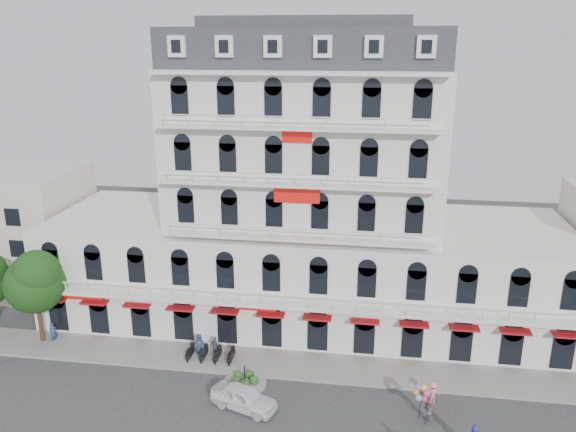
{
  "coord_description": "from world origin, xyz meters",
  "views": [
    {
      "loc": [
        5.34,
        -28.58,
        24.04
      ],
      "look_at": [
        -0.39,
        10.0,
        11.82
      ],
      "focal_mm": 35.0,
      "sensor_mm": 36.0,
      "label": 1
    }
  ],
  "objects": [
    {
      "name": "flank_building_west",
      "position": [
        -30.0,
        20.0,
        6.0
      ],
      "size": [
        14.0,
        10.0,
        12.0
      ],
      "primitive_type": "cube",
      "color": "beige",
      "rests_on": "ground"
    },
    {
      "name": "pedestrian_right",
      "position": [
        10.34,
        5.81,
        0.81
      ],
      "size": [
        1.13,
        0.77,
        1.62
      ],
      "primitive_type": "imported",
      "rotation": [
        0.0,
        0.0,
        3.31
      ],
      "color": "pink",
      "rests_on": "ground"
    },
    {
      "name": "main_building",
      "position": [
        0.0,
        18.0,
        9.96
      ],
      "size": [
        45.0,
        15.0,
        25.8
      ],
      "color": "silver",
      "rests_on": "ground"
    },
    {
      "name": "parked_car",
      "position": [
        -2.45,
        3.38,
        0.8
      ],
      "size": [
        5.07,
        3.35,
        1.61
      ],
      "primitive_type": "imported",
      "rotation": [
        0.0,
        0.0,
        1.23
      ],
      "color": "white",
      "rests_on": "ground"
    },
    {
      "name": "traffic_island",
      "position": [
        -3.0,
        6.0,
        0.26
      ],
      "size": [
        3.2,
        3.2,
        1.6
      ],
      "color": "gray",
      "rests_on": "ground"
    },
    {
      "name": "balloon_vendor",
      "position": [
        9.59,
        3.72,
        1.27
      ],
      "size": [
        1.35,
        1.28,
        2.45
      ],
      "color": "slate",
      "rests_on": "ground"
    },
    {
      "name": "pedestrian_left",
      "position": [
        -7.46,
        9.5,
        0.91
      ],
      "size": [
        0.99,
        0.75,
        1.81
      ],
      "primitive_type": "imported",
      "rotation": [
        0.0,
        0.0,
        0.22
      ],
      "color": "navy",
      "rests_on": "ground"
    },
    {
      "name": "parked_scooter_row",
      "position": [
        -6.35,
        8.8,
        0.0
      ],
      "size": [
        4.4,
        1.8,
        1.1
      ],
      "primitive_type": null,
      "color": "black",
      "rests_on": "ground"
    },
    {
      "name": "tree_west_inner",
      "position": [
        -20.95,
        9.48,
        5.68
      ],
      "size": [
        4.76,
        4.76,
        8.25
      ],
      "color": "#382314",
      "rests_on": "ground"
    },
    {
      "name": "sidewalk",
      "position": [
        0.0,
        9.0,
        0.08
      ],
      "size": [
        53.0,
        4.0,
        0.16
      ],
      "primitive_type": "cube",
      "color": "gray",
      "rests_on": "ground"
    },
    {
      "name": "pedestrian_mid",
      "position": [
        -6.14,
        9.5,
        0.85
      ],
      "size": [
        1.08,
        0.82,
        1.71
      ],
      "primitive_type": "imported",
      "rotation": [
        0.0,
        0.0,
        2.68
      ],
      "color": "slate",
      "rests_on": "ground"
    },
    {
      "name": "pedestrian_far",
      "position": [
        -20.0,
        9.5,
        0.92
      ],
      "size": [
        0.67,
        0.79,
        1.85
      ],
      "primitive_type": "imported",
      "rotation": [
        0.0,
        0.0,
        1.17
      ],
      "color": "navy",
      "rests_on": "ground"
    }
  ]
}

